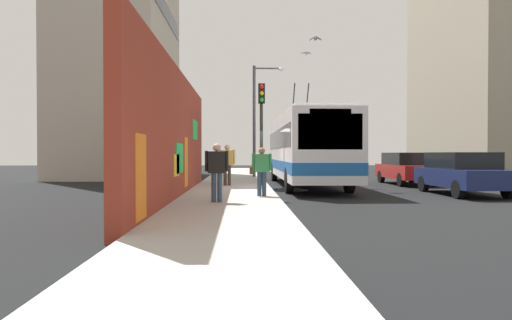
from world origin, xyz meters
The scene contains 15 objects.
ground_plane centered at (0.00, 0.00, 0.00)m, with size 80.00×80.00×0.00m, color black.
sidewalk_slab centered at (0.00, 1.60, 0.07)m, with size 48.00×3.20×0.15m, color #ADA8A0.
graffiti_wall centered at (-3.50, 3.35, 2.13)m, with size 15.01×0.32×4.26m.
building_far_left centered at (11.79, 9.20, 7.58)m, with size 11.23×6.17×15.16m.
building_far_right centered at (14.42, -17.00, 9.96)m, with size 13.20×7.14×19.92m.
city_bus centered at (2.67, -1.80, 1.83)m, with size 12.26×2.62×5.06m.
parked_car_navy centered at (-2.08, -7.00, 0.84)m, with size 4.43×1.95×1.58m.
parked_car_red centered at (3.53, -7.00, 0.83)m, with size 4.53×1.87×1.58m.
pedestrian_at_curb centered at (-3.93, 0.55, 1.07)m, with size 0.22×0.72×1.58m.
pedestrian_near_wall centered at (-5.73, 1.91, 1.13)m, with size 0.22×0.67×1.67m.
pedestrian_midblock centered at (1.00, 1.83, 1.20)m, with size 0.24×0.77×1.77m.
traffic_light centered at (0.68, 0.35, 3.09)m, with size 0.49×0.28×4.38m.
street_lamp centered at (8.35, 0.25, 3.95)m, with size 0.44×1.81×6.62m.
flying_pigeons centered at (2.67, -2.06, 6.59)m, with size 2.10×0.71×0.43m.
curbside_puddle centered at (0.25, -0.60, 0.00)m, with size 1.97×1.97×0.00m, color black.
Camera 1 is at (-18.60, 1.20, 1.54)m, focal length 31.70 mm.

